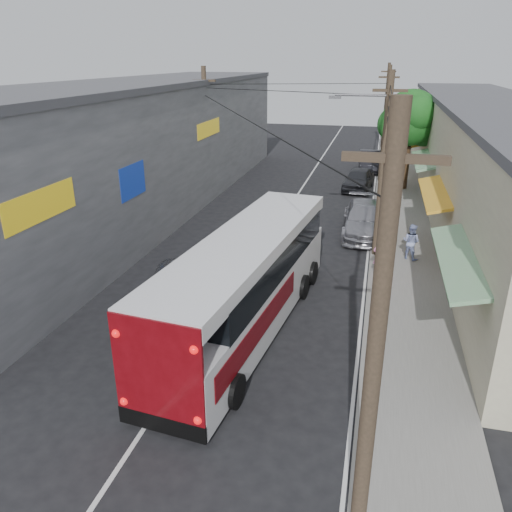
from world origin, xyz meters
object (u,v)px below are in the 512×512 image
at_px(pedestrian_near, 380,256).
at_px(pedestrian_far, 411,242).
at_px(jeepney, 176,295).
at_px(parked_car_far, 370,161).
at_px(coach_bus, 248,281).
at_px(parked_suv, 365,219).
at_px(parked_car_mid, 359,179).

xyz_separation_m(pedestrian_near, pedestrian_far, (1.30, 2.18, -0.05)).
height_order(jeepney, parked_car_far, jeepney).
distance_m(parked_car_far, pedestrian_far, 19.25).
bearing_deg(pedestrian_near, pedestrian_far, -144.08).
bearing_deg(coach_bus, parked_suv, 78.58).
xyz_separation_m(jeepney, pedestrian_far, (8.10, 7.17, 0.14)).
height_order(parked_suv, parked_car_far, parked_suv).
bearing_deg(parked_car_mid, jeepney, -97.84).
relative_size(parked_car_far, pedestrian_near, 2.75).
relative_size(jeepney, parked_suv, 1.02).
bearing_deg(parked_car_mid, coach_bus, -90.50).
xyz_separation_m(parked_car_mid, pedestrian_far, (2.90, -12.56, 0.19)).
bearing_deg(jeepney, coach_bus, -9.88).
height_order(coach_bus, pedestrian_far, coach_bus).
bearing_deg(coach_bus, jeepney, -176.97).
relative_size(parked_car_mid, parked_car_far, 0.92).
height_order(jeepney, pedestrian_near, pedestrian_near).
distance_m(jeepney, pedestrian_near, 8.43).
bearing_deg(pedestrian_far, jeepney, 71.43).
xyz_separation_m(parked_suv, parked_car_far, (-0.25, 15.82, -0.02)).
relative_size(jeepney, parked_car_far, 1.19).
distance_m(parked_suv, parked_car_mid, 9.31).
height_order(parked_suv, pedestrian_far, pedestrian_far).
height_order(parked_car_far, pedestrian_far, pedestrian_far).
relative_size(parked_car_mid, pedestrian_far, 2.69).
xyz_separation_m(parked_car_mid, parked_car_far, (0.55, 6.54, 0.04)).
distance_m(coach_bus, parked_suv, 11.17).
distance_m(coach_bus, parked_car_mid, 20.07).
height_order(parked_suv, parked_car_mid, parked_suv).
distance_m(coach_bus, pedestrian_far, 9.18).
bearing_deg(pedestrian_near, parked_suv, -105.00).
xyz_separation_m(jeepney, parked_suv, (6.00, 10.45, 0.01)).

